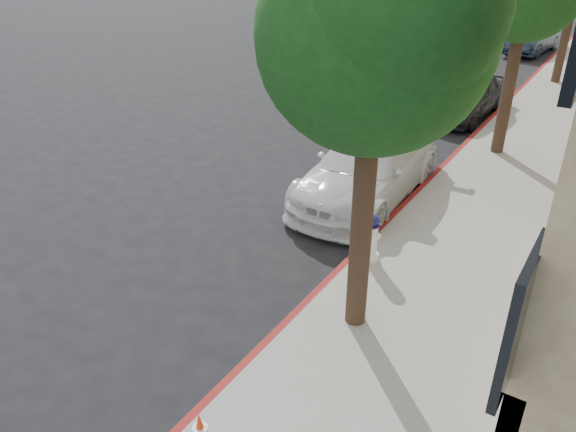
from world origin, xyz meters
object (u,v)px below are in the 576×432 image
(parked_car_far, at_px, (533,38))
(fire_hydrant, at_px, (370,238))
(police_car, at_px, (368,167))
(parked_car_mid, at_px, (466,95))

(parked_car_far, xyz_separation_m, fire_hydrant, (1.38, -19.63, -0.07))
(police_car, relative_size, fire_hydrant, 5.52)
(parked_car_mid, bearing_deg, police_car, -87.76)
(police_car, xyz_separation_m, parked_car_far, (-0.13, 17.09, -0.05))
(parked_car_mid, xyz_separation_m, parked_car_far, (-0.23, 10.47, 0.00))
(fire_hydrant, bearing_deg, parked_car_far, 103.86)
(police_car, height_order, fire_hydrant, police_car)
(parked_car_far, distance_m, fire_hydrant, 19.68)
(police_car, bearing_deg, parked_car_mid, 87.71)
(police_car, relative_size, parked_car_mid, 1.27)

